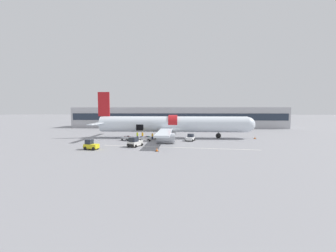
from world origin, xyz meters
TOP-DOWN VIEW (x-y plane):
  - ground_plane at (0.00, 0.00)m, footprint 500.00×500.00m
  - apron_marking_line at (0.44, -10.18)m, footprint 28.51×3.45m
  - terminal_strip at (0.00, 34.15)m, footprint 81.07×11.21m
  - airplane at (-1.37, 2.55)m, footprint 39.45×31.46m
  - baggage_tug_lead at (-7.64, -9.64)m, footprint 2.80×3.39m
  - baggage_tug_mid at (3.11, -1.94)m, footprint 2.42×2.87m
  - baggage_tug_rear at (-14.61, -12.90)m, footprint 2.73×2.06m
  - baggage_cart_loading at (-6.76, -2.86)m, footprint 3.55×2.46m
  - baggage_cart_queued at (-10.91, -2.20)m, footprint 3.35×2.52m
  - ground_crew_loader_a at (-7.90, -0.10)m, footprint 0.50×0.62m
  - ground_crew_loader_b at (-9.00, -0.65)m, footprint 0.58×0.58m
  - ground_crew_driver at (-2.86, -1.87)m, footprint 0.52×0.60m
  - ground_crew_supervisor at (-5.57, -0.25)m, footprint 0.36×0.53m
  - suitcase_on_tarmac_upright at (-8.97, -5.16)m, footprint 0.52×0.40m
  - safety_cone_nose at (18.58, 2.14)m, footprint 0.62×0.62m
  - safety_cone_engine_left at (-3.03, -13.90)m, footprint 0.58×0.58m

SIDE VIEW (x-z plane):
  - ground_plane at x=0.00m, z-range 0.00..0.00m
  - apron_marking_line at x=0.44m, z-range 0.00..0.01m
  - safety_cone_nose at x=18.58m, z-range -0.02..0.56m
  - suitcase_on_tarmac_upright at x=-8.97m, z-range -0.05..0.61m
  - safety_cone_engine_left at x=-3.03m, z-range -0.02..0.64m
  - baggage_cart_queued at x=-10.91m, z-range -0.02..1.00m
  - baggage_cart_loading at x=-6.76m, z-range 0.01..1.09m
  - baggage_tug_mid at x=3.11m, z-range -0.11..1.40m
  - baggage_tug_rear at x=-14.61m, z-range -0.16..1.58m
  - baggage_tug_lead at x=-7.64m, z-range -0.13..1.66m
  - ground_crew_supervisor at x=-5.57m, z-range 0.04..1.58m
  - ground_crew_driver at x=-2.86m, z-range 0.05..1.80m
  - ground_crew_loader_a at x=-7.90m, z-range 0.05..1.84m
  - ground_crew_loader_b at x=-9.00m, z-range 0.05..1.87m
  - airplane at x=-1.37m, z-range -2.35..8.85m
  - terminal_strip at x=0.00m, z-range 0.00..7.77m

